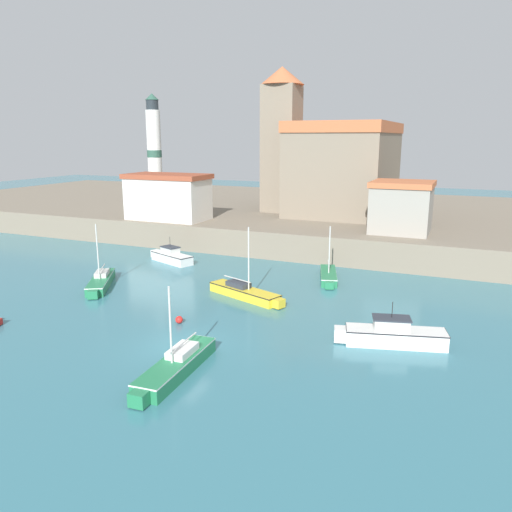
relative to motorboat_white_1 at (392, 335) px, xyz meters
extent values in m
plane|color=teal|center=(-10.54, -4.83, -0.60)|extent=(200.00, 200.00, 0.00)
cube|color=gray|center=(-10.54, 35.60, 0.70)|extent=(120.00, 40.00, 2.60)
cube|color=white|center=(0.16, 0.04, -0.15)|extent=(5.57, 2.80, 0.91)
cube|color=white|center=(-2.75, -0.73, -0.15)|extent=(0.85, 0.95, 0.77)
cube|color=black|center=(0.16, 0.04, 0.27)|extent=(5.63, 2.83, 0.07)
cube|color=silver|center=(-0.10, -0.03, 0.61)|extent=(2.10, 1.55, 0.61)
cube|color=#2D333D|center=(-0.10, -0.03, 0.96)|extent=(2.28, 1.66, 0.08)
cylinder|color=black|center=(-0.10, -0.03, 1.45)|extent=(0.04, 0.04, 0.90)
cube|color=white|center=(-21.46, 11.19, -0.19)|extent=(4.73, 2.97, 0.82)
cube|color=white|center=(-23.86, 12.13, -0.19)|extent=(0.88, 0.96, 0.70)
cube|color=black|center=(-21.46, 11.19, 0.18)|extent=(4.78, 3.00, 0.07)
cube|color=silver|center=(-21.67, 11.27, 0.50)|extent=(1.86, 1.57, 0.56)
cube|color=#2D333D|center=(-21.67, 11.27, 0.82)|extent=(2.01, 1.69, 0.08)
cylinder|color=black|center=(-21.67, 11.27, 1.31)|extent=(0.04, 0.04, 0.90)
cube|color=yellow|center=(-11.01, 4.36, -0.25)|extent=(6.07, 3.33, 0.69)
cube|color=yellow|center=(-7.93, 3.21, -0.25)|extent=(0.81, 0.88, 0.59)
cube|color=black|center=(-11.01, 4.36, 0.05)|extent=(6.13, 3.36, 0.07)
cylinder|color=silver|center=(-10.59, 4.21, 2.34)|extent=(0.10, 0.10, 4.50)
cylinder|color=silver|center=(-11.71, 4.63, 0.64)|extent=(2.55, 1.02, 0.08)
cube|color=#333842|center=(-11.57, 4.57, 0.27)|extent=(2.01, 1.49, 0.36)
cube|color=#237A4C|center=(-9.10, -7.67, -0.23)|extent=(1.76, 6.10, 0.75)
cube|color=#237A4C|center=(-8.89, -10.99, -0.23)|extent=(0.80, 0.67, 0.63)
cube|color=white|center=(-9.10, -7.67, 0.11)|extent=(1.78, 6.16, 0.07)
cylinder|color=silver|center=(-9.07, -8.12, 2.04)|extent=(0.10, 0.10, 3.79)
cylinder|color=silver|center=(-9.14, -6.91, 0.70)|extent=(0.25, 2.71, 0.08)
cube|color=silver|center=(-9.13, -7.06, 0.33)|extent=(1.08, 1.87, 0.36)
cube|color=#237A4C|center=(-6.73, 11.32, -0.28)|extent=(2.58, 4.98, 0.65)
cube|color=#237A4C|center=(-5.94, 8.75, -0.28)|extent=(0.80, 0.72, 0.55)
cube|color=white|center=(-6.73, 11.32, 0.01)|extent=(2.61, 5.03, 0.07)
cylinder|color=silver|center=(-6.62, 10.97, 1.94)|extent=(0.10, 0.10, 3.79)
cylinder|color=silver|center=(-6.90, 11.90, 0.60)|extent=(0.71, 2.10, 0.08)
cube|color=#237A4C|center=(-22.33, 2.52, -0.25)|extent=(4.01, 5.62, 0.70)
cube|color=#237A4C|center=(-20.74, -0.21, -0.25)|extent=(0.90, 0.85, 0.60)
cube|color=white|center=(-22.33, 2.52, 0.06)|extent=(4.05, 5.67, 0.07)
cylinder|color=silver|center=(-22.12, 2.15, 2.22)|extent=(0.10, 0.10, 4.24)
cylinder|color=silver|center=(-22.70, 3.15, 0.65)|extent=(1.38, 2.28, 0.08)
cube|color=silver|center=(-22.62, 3.02, 0.28)|extent=(1.64, 1.94, 0.36)
sphere|color=red|center=(-12.58, -1.86, -0.37)|extent=(0.47, 0.47, 0.47)
cube|color=gray|center=(-10.54, 31.76, 6.55)|extent=(10.33, 16.12, 9.10)
cube|color=#C1663D|center=(-10.54, 31.76, 11.69)|extent=(10.53, 16.45, 1.20)
cube|color=gray|center=(-17.64, 29.34, 9.22)|extent=(3.88, 3.88, 14.45)
cone|color=#C1663D|center=(-17.64, 29.34, 17.45)|extent=(5.05, 5.05, 2.00)
cylinder|color=silver|center=(-34.54, 28.07, 7.99)|extent=(1.80, 1.80, 11.99)
cylinder|color=#2D5647|center=(-34.54, 28.07, 8.59)|extent=(1.85, 1.85, 0.90)
cylinder|color=#262D33|center=(-34.54, 28.07, 14.59)|extent=(1.53, 1.53, 1.20)
cone|color=#2D5647|center=(-34.54, 28.07, 15.59)|extent=(1.71, 1.71, 0.80)
cube|color=silver|center=(-26.54, 18.65, 4.17)|extent=(8.39, 4.46, 4.35)
cube|color=#9E472D|center=(-26.54, 18.65, 6.60)|extent=(8.81, 4.69, 0.50)
cube|color=gray|center=(-2.54, 20.82, 4.11)|extent=(5.20, 5.28, 4.22)
cube|color=#C1663D|center=(-2.54, 20.82, 6.47)|extent=(5.46, 5.54, 0.50)
camera|label=1|loc=(3.29, -26.63, 10.57)|focal=35.00mm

